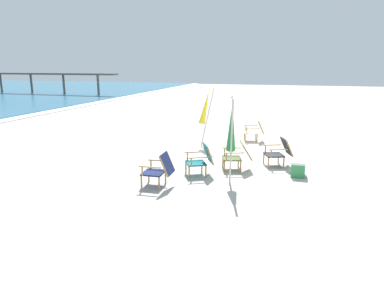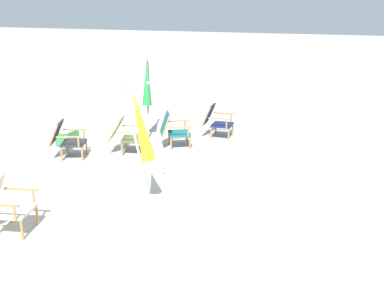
{
  "view_description": "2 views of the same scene",
  "coord_description": "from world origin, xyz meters",
  "px_view_note": "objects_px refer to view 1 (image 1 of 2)",
  "views": [
    {
      "loc": [
        -10.02,
        -1.31,
        2.79
      ],
      "look_at": [
        -0.78,
        1.39,
        0.56
      ],
      "focal_mm": 32.0,
      "sensor_mm": 36.0,
      "label": 1
    },
    {
      "loc": [
        7.42,
        4.45,
        3.24
      ],
      "look_at": [
        -0.34,
        1.8,
        0.61
      ],
      "focal_mm": 42.0,
      "sensor_mm": 36.0,
      "label": 2
    }
  ],
  "objects_px": {
    "beach_chair_back_right": "(201,159)",
    "beach_chair_front_left": "(160,169)",
    "beach_chair_back_left": "(238,155)",
    "umbrella_furled_green": "(232,128)",
    "cooler_box": "(298,168)",
    "beach_chair_front_right": "(255,130)",
    "beach_chair_far_center": "(280,151)",
    "umbrella_furled_yellow": "(206,108)"
  },
  "relations": [
    {
      "from": "beach_chair_back_right",
      "to": "beach_chair_front_left",
      "type": "bearing_deg",
      "value": 147.22
    },
    {
      "from": "beach_chair_back_left",
      "to": "umbrella_furled_green",
      "type": "xyz_separation_m",
      "value": [
        -1.26,
        -0.01,
        0.95
      ]
    },
    {
      "from": "umbrella_furled_green",
      "to": "cooler_box",
      "type": "xyz_separation_m",
      "value": [
        1.18,
        -1.55,
        -1.17
      ]
    },
    {
      "from": "beach_chair_front_right",
      "to": "beach_chair_back_right",
      "type": "height_order",
      "value": "beach_chair_back_right"
    },
    {
      "from": "beach_chair_front_left",
      "to": "beach_chair_far_center",
      "type": "distance_m",
      "value": 3.63
    },
    {
      "from": "beach_chair_front_left",
      "to": "beach_chair_back_right",
      "type": "bearing_deg",
      "value": -32.78
    },
    {
      "from": "beach_chair_back_left",
      "to": "beach_chair_far_center",
      "type": "distance_m",
      "value": 1.27
    },
    {
      "from": "beach_chair_far_center",
      "to": "cooler_box",
      "type": "distance_m",
      "value": 0.95
    },
    {
      "from": "beach_chair_back_right",
      "to": "umbrella_furled_green",
      "type": "height_order",
      "value": "umbrella_furled_green"
    },
    {
      "from": "beach_chair_far_center",
      "to": "umbrella_furled_green",
      "type": "bearing_deg",
      "value": 151.79
    },
    {
      "from": "beach_chair_far_center",
      "to": "umbrella_furled_yellow",
      "type": "distance_m",
      "value": 3.21
    },
    {
      "from": "beach_chair_front_right",
      "to": "umbrella_furled_green",
      "type": "xyz_separation_m",
      "value": [
        -5.04,
        0.04,
        0.95
      ]
    },
    {
      "from": "beach_chair_front_left",
      "to": "umbrella_furled_yellow",
      "type": "relative_size",
      "value": 0.39
    },
    {
      "from": "beach_chair_front_right",
      "to": "cooler_box",
      "type": "bearing_deg",
      "value": -158.63
    },
    {
      "from": "beach_chair_back_left",
      "to": "umbrella_furled_yellow",
      "type": "relative_size",
      "value": 0.43
    },
    {
      "from": "beach_chair_far_center",
      "to": "umbrella_furled_green",
      "type": "height_order",
      "value": "umbrella_furled_green"
    },
    {
      "from": "beach_chair_far_center",
      "to": "umbrella_furled_green",
      "type": "relative_size",
      "value": 0.42
    },
    {
      "from": "beach_chair_back_right",
      "to": "cooler_box",
      "type": "height_order",
      "value": "beach_chair_back_right"
    },
    {
      "from": "beach_chair_front_right",
      "to": "umbrella_furled_yellow",
      "type": "height_order",
      "value": "umbrella_furled_yellow"
    },
    {
      "from": "beach_chair_front_right",
      "to": "beach_chair_far_center",
      "type": "height_order",
      "value": "beach_chair_front_right"
    },
    {
      "from": "beach_chair_front_right",
      "to": "umbrella_furled_green",
      "type": "relative_size",
      "value": 0.39
    },
    {
      "from": "beach_chair_front_left",
      "to": "beach_chair_back_right",
      "type": "height_order",
      "value": "beach_chair_back_right"
    },
    {
      "from": "beach_chair_far_center",
      "to": "umbrella_furled_yellow",
      "type": "height_order",
      "value": "umbrella_furled_yellow"
    },
    {
      "from": "umbrella_furled_yellow",
      "to": "umbrella_furled_green",
      "type": "bearing_deg",
      "value": -157.23
    },
    {
      "from": "beach_chair_front_right",
      "to": "umbrella_furled_green",
      "type": "height_order",
      "value": "umbrella_furled_green"
    },
    {
      "from": "beach_chair_front_right",
      "to": "beach_chair_back_left",
      "type": "xyz_separation_m",
      "value": [
        -3.77,
        0.06,
        -0.01
      ]
    },
    {
      "from": "beach_chair_back_right",
      "to": "umbrella_furled_green",
      "type": "distance_m",
      "value": 1.39
    },
    {
      "from": "beach_chair_back_left",
      "to": "umbrella_furled_green",
      "type": "bearing_deg",
      "value": -179.4
    },
    {
      "from": "beach_chair_front_left",
      "to": "beach_chair_back_left",
      "type": "relative_size",
      "value": 0.9
    },
    {
      "from": "umbrella_furled_yellow",
      "to": "beach_chair_far_center",
      "type": "bearing_deg",
      "value": -123.02
    },
    {
      "from": "beach_chair_back_right",
      "to": "beach_chair_far_center",
      "type": "bearing_deg",
      "value": -53.66
    },
    {
      "from": "beach_chair_back_left",
      "to": "umbrella_furled_green",
      "type": "relative_size",
      "value": 0.43
    },
    {
      "from": "beach_chair_front_right",
      "to": "beach_chair_front_left",
      "type": "xyz_separation_m",
      "value": [
        -5.59,
        1.62,
        0.0
      ]
    },
    {
      "from": "beach_chair_far_center",
      "to": "beach_chair_front_left",
      "type": "bearing_deg",
      "value": 133.77
    },
    {
      "from": "beach_chair_back_left",
      "to": "beach_chair_back_right",
      "type": "bearing_deg",
      "value": 130.0
    },
    {
      "from": "beach_chair_far_center",
      "to": "cooler_box",
      "type": "height_order",
      "value": "beach_chair_far_center"
    },
    {
      "from": "beach_chair_back_left",
      "to": "beach_chair_back_right",
      "type": "xyz_separation_m",
      "value": [
        -0.71,
        0.84,
        0.01
      ]
    },
    {
      "from": "beach_chair_front_right",
      "to": "cooler_box",
      "type": "xyz_separation_m",
      "value": [
        -3.85,
        -1.51,
        -0.23
      ]
    },
    {
      "from": "beach_chair_front_left",
      "to": "beach_chair_back_left",
      "type": "height_order",
      "value": "beach_chair_front_left"
    },
    {
      "from": "umbrella_furled_green",
      "to": "beach_chair_back_right",
      "type": "bearing_deg",
      "value": 57.12
    },
    {
      "from": "beach_chair_front_right",
      "to": "cooler_box",
      "type": "relative_size",
      "value": 1.66
    },
    {
      "from": "umbrella_furled_yellow",
      "to": "cooler_box",
      "type": "xyz_separation_m",
      "value": [
        -2.45,
        -3.08,
        -1.16
      ]
    }
  ]
}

